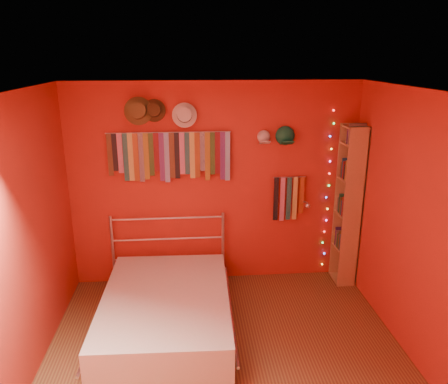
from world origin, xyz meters
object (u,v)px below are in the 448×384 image
object	(u,v)px
reading_lamp	(307,205)
bed	(166,310)
bookshelf	(351,205)
tie_rack	(170,154)

from	to	relation	value
reading_lamp	bed	size ratio (longest dim) A/B	0.14
bookshelf	reading_lamp	bearing A→B (deg)	178.72
reading_lamp	tie_rack	bearing A→B (deg)	175.02
tie_rack	bed	bearing A→B (deg)	-93.48
tie_rack	reading_lamp	bearing A→B (deg)	-4.98
reading_lamp	bookshelf	world-z (taller)	bookshelf
tie_rack	bookshelf	xyz separation A→B (m)	(2.19, -0.15, -0.64)
bed	reading_lamp	bearing A→B (deg)	28.62
reading_lamp	bookshelf	size ratio (longest dim) A/B	0.13
reading_lamp	bed	world-z (taller)	reading_lamp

